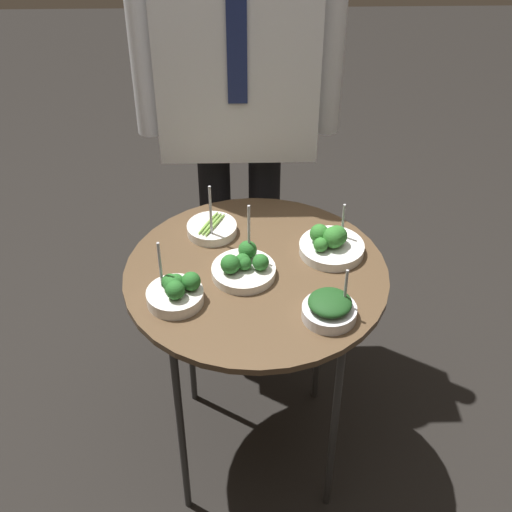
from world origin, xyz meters
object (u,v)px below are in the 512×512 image
(bowl_asparagus_front_center, at_px, (212,228))
(serving_cart, at_px, (256,287))
(bowl_broccoli_far_rim, at_px, (244,266))
(bowl_broccoli_back_right, at_px, (176,291))
(waiter_figure, at_px, (238,75))
(bowl_broccoli_front_left, at_px, (331,243))
(bowl_spinach_near_rim, at_px, (330,308))

(bowl_asparagus_front_center, bearing_deg, serving_cart, -55.43)
(serving_cart, distance_m, bowl_broccoli_far_rim, 0.08)
(bowl_broccoli_back_right, height_order, waiter_figure, waiter_figure)
(serving_cart, relative_size, bowl_asparagus_front_center, 4.11)
(bowl_broccoli_far_rim, bearing_deg, bowl_broccoli_front_left, 20.58)
(waiter_figure, bearing_deg, bowl_broccoli_front_left, -60.79)
(bowl_broccoli_back_right, bearing_deg, serving_cart, 29.35)
(serving_cart, bearing_deg, bowl_broccoli_back_right, -150.65)
(waiter_figure, bearing_deg, bowl_broccoli_back_right, -104.05)
(bowl_broccoli_far_rim, height_order, bowl_spinach_near_rim, bowl_broccoli_far_rim)
(bowl_broccoli_front_left, bearing_deg, waiter_figure, 119.21)
(bowl_spinach_near_rim, bearing_deg, bowl_broccoli_front_left, 83.26)
(serving_cart, relative_size, bowl_broccoli_back_right, 4.41)
(bowl_broccoli_far_rim, distance_m, bowl_broccoli_front_left, 0.24)
(bowl_broccoli_front_left, bearing_deg, bowl_broccoli_far_rim, -159.42)
(serving_cart, relative_size, bowl_spinach_near_rim, 5.28)
(bowl_broccoli_far_rim, bearing_deg, bowl_spinach_near_rim, -39.11)
(bowl_broccoli_far_rim, bearing_deg, bowl_broccoli_back_right, -148.86)
(serving_cart, xyz_separation_m, bowl_broccoli_far_rim, (-0.03, -0.01, 0.08))
(serving_cart, height_order, bowl_broccoli_front_left, bowl_broccoli_front_left)
(bowl_asparagus_front_center, height_order, bowl_broccoli_front_left, bowl_asparagus_front_center)
(bowl_broccoli_far_rim, distance_m, waiter_figure, 0.58)
(bowl_broccoli_far_rim, xyz_separation_m, bowl_broccoli_front_left, (0.23, 0.09, 0.00))
(bowl_asparagus_front_center, xyz_separation_m, bowl_spinach_near_rim, (0.28, -0.34, 0.01))
(bowl_broccoli_front_left, height_order, waiter_figure, waiter_figure)
(bowl_broccoli_front_left, bearing_deg, bowl_broccoli_back_right, -154.79)
(bowl_asparagus_front_center, height_order, bowl_spinach_near_rim, bowl_asparagus_front_center)
(bowl_broccoli_far_rim, xyz_separation_m, waiter_figure, (-0.01, 0.51, 0.28))
(waiter_figure, bearing_deg, bowl_broccoli_far_rim, -88.88)
(bowl_broccoli_far_rim, bearing_deg, serving_cart, 18.90)
(bowl_broccoli_far_rim, relative_size, waiter_figure, 0.11)
(bowl_asparagus_front_center, height_order, waiter_figure, waiter_figure)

